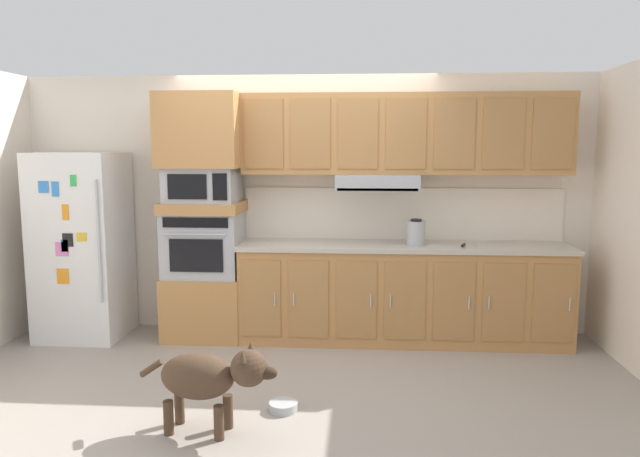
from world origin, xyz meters
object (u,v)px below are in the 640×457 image
(built_in_oven, at_px, (204,244))
(dog_food_bowl, at_px, (283,406))
(microwave, at_px, (203,185))
(electric_kettle, at_px, (416,233))
(screwdriver, at_px, (464,245))
(refrigerator, at_px, (83,246))
(dog, at_px, (210,377))

(built_in_oven, bearing_deg, dog_food_bowl, -59.03)
(microwave, xyz_separation_m, dog_food_bowl, (0.96, -1.59, -1.43))
(electric_kettle, bearing_deg, screwdriver, -8.90)
(dog_food_bowl, bearing_deg, refrigerator, 144.23)
(microwave, distance_m, dog, 2.29)
(built_in_oven, height_order, dog, built_in_oven)
(refrigerator, distance_m, dog, 2.58)
(screwdriver, relative_size, dog, 0.17)
(refrigerator, xyz_separation_m, dog, (1.70, -1.87, -0.51))
(refrigerator, height_order, screwdriver, refrigerator)
(refrigerator, height_order, dog, refrigerator)
(microwave, bearing_deg, electric_kettle, -1.36)
(electric_kettle, height_order, dog, electric_kettle)
(microwave, distance_m, screwdriver, 2.47)
(electric_kettle, distance_m, dog, 2.47)
(dog, bearing_deg, screwdriver, 51.91)
(microwave, relative_size, dog, 0.70)
(microwave, relative_size, dog_food_bowl, 3.22)
(dog_food_bowl, bearing_deg, screwdriver, 45.41)
(microwave, distance_m, electric_kettle, 2.03)
(screwdriver, distance_m, dog_food_bowl, 2.27)
(dog_food_bowl, bearing_deg, dog, -140.52)
(dog, height_order, dog_food_bowl, dog)
(microwave, bearing_deg, built_in_oven, 179.23)
(screwdriver, bearing_deg, refrigerator, 179.25)
(screwdriver, bearing_deg, electric_kettle, 171.10)
(dog_food_bowl, bearing_deg, electric_kettle, 56.38)
(built_in_oven, bearing_deg, dog, -74.52)
(refrigerator, distance_m, microwave, 1.30)
(microwave, height_order, electric_kettle, microwave)
(refrigerator, xyz_separation_m, microwave, (1.16, 0.07, 0.58))
(built_in_oven, distance_m, dog, 2.08)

